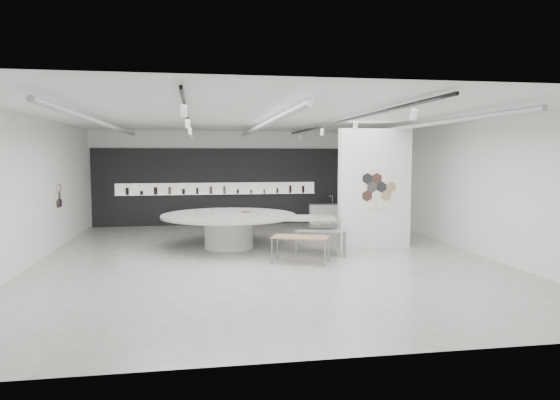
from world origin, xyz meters
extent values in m
cube|color=#AEABA4|center=(0.00, 0.00, -0.01)|extent=(12.00, 14.00, 0.01)
cube|color=silver|center=(0.00, 0.00, 3.80)|extent=(12.00, 14.00, 0.01)
cube|color=white|center=(0.00, 7.00, 1.90)|extent=(12.00, 0.01, 3.80)
cube|color=white|center=(0.00, -7.00, 1.90)|extent=(12.00, 0.01, 3.80)
cube|color=white|center=(6.00, 0.00, 1.90)|extent=(0.01, 14.00, 3.80)
cube|color=white|center=(-6.00, 0.00, 1.90)|extent=(0.01, 14.00, 3.80)
cylinder|color=#939396|center=(-4.20, 0.50, 3.62)|extent=(0.12, 12.00, 0.12)
cylinder|color=#939396|center=(0.00, 0.50, 3.62)|extent=(0.12, 12.00, 0.12)
cylinder|color=#939396|center=(4.20, 0.50, 3.62)|extent=(0.12, 12.00, 0.12)
cube|color=black|center=(-2.00, 0.00, 3.70)|extent=(0.05, 13.00, 0.06)
cylinder|color=white|center=(-2.00, -5.00, 3.52)|extent=(0.11, 0.18, 0.21)
cylinder|color=white|center=(-2.00, -1.70, 3.52)|extent=(0.11, 0.18, 0.21)
cylinder|color=white|center=(-2.00, 1.60, 3.52)|extent=(0.11, 0.18, 0.21)
cylinder|color=white|center=(-2.00, 4.90, 3.52)|extent=(0.11, 0.18, 0.21)
cube|color=black|center=(2.00, 0.00, 3.70)|extent=(0.05, 13.00, 0.06)
cylinder|color=white|center=(2.00, -5.00, 3.52)|extent=(0.11, 0.18, 0.21)
cylinder|color=white|center=(2.00, -1.70, 3.52)|extent=(0.11, 0.18, 0.21)
cylinder|color=white|center=(2.00, 1.60, 3.52)|extent=(0.11, 0.18, 0.21)
cylinder|color=white|center=(2.00, 4.90, 3.52)|extent=(0.11, 0.18, 0.21)
cylinder|color=#412820|center=(-5.97, 2.50, 1.35)|extent=(0.03, 0.28, 0.28)
cylinder|color=black|center=(-5.97, 2.76, 1.35)|extent=(0.03, 0.28, 0.28)
cylinder|color=black|center=(-5.97, 2.63, 1.58)|extent=(0.03, 0.28, 0.28)
cylinder|color=white|center=(-5.97, 2.37, 1.58)|extent=(0.03, 0.28, 0.28)
cylinder|color=white|center=(-5.97, 2.50, 1.81)|extent=(0.03, 0.28, 0.28)
cylinder|color=#A38363|center=(-5.97, 2.76, 1.81)|extent=(0.03, 0.28, 0.28)
cube|color=black|center=(0.00, 6.94, 1.55)|extent=(11.80, 0.10, 3.10)
cube|color=white|center=(-1.00, 6.87, 1.48)|extent=(8.00, 0.06, 0.46)
cube|color=white|center=(-1.00, 6.81, 1.25)|extent=(8.00, 0.18, 0.02)
cylinder|color=black|center=(-4.53, 6.81, 1.41)|extent=(0.13, 0.13, 0.29)
cylinder|color=black|center=(-3.99, 6.81, 1.34)|extent=(0.13, 0.13, 0.15)
cylinder|color=black|center=(-3.44, 6.81, 1.42)|extent=(0.14, 0.14, 0.30)
cylinder|color=brown|center=(-2.90, 6.81, 1.41)|extent=(0.12, 0.12, 0.29)
cylinder|color=black|center=(-2.36, 6.81, 1.37)|extent=(0.12, 0.12, 0.21)
cylinder|color=black|center=(-1.81, 6.81, 1.39)|extent=(0.10, 0.10, 0.25)
cylinder|color=brown|center=(-1.27, 6.81, 1.42)|extent=(0.12, 0.12, 0.30)
cylinder|color=brown|center=(-0.73, 6.81, 1.42)|extent=(0.10, 0.10, 0.31)
cylinder|color=black|center=(-0.19, 6.81, 1.35)|extent=(0.09, 0.09, 0.17)
cylinder|color=brown|center=(0.36, 6.81, 1.35)|extent=(0.10, 0.10, 0.16)
cylinder|color=brown|center=(0.90, 6.81, 1.34)|extent=(0.09, 0.09, 0.15)
cylinder|color=black|center=(1.44, 6.81, 1.37)|extent=(0.09, 0.09, 0.21)
cylinder|color=black|center=(1.99, 6.81, 1.42)|extent=(0.11, 0.11, 0.31)
cylinder|color=black|center=(2.53, 6.81, 1.41)|extent=(0.11, 0.11, 0.29)
cube|color=white|center=(3.50, 1.00, 1.80)|extent=(2.20, 0.35, 3.60)
cylinder|color=white|center=(3.50, 0.81, 1.60)|extent=(0.34, 0.03, 0.34)
cylinder|color=#A38363|center=(3.80, 0.81, 1.60)|extent=(0.34, 0.03, 0.34)
cylinder|color=#412820|center=(3.20, 0.81, 1.60)|extent=(0.34, 0.03, 0.34)
cylinder|color=black|center=(3.65, 0.81, 1.86)|extent=(0.34, 0.03, 0.34)
cylinder|color=black|center=(3.35, 0.81, 1.86)|extent=(0.34, 0.03, 0.34)
cylinder|color=white|center=(3.65, 0.81, 1.34)|extent=(0.34, 0.03, 0.34)
cylinder|color=white|center=(3.35, 0.81, 1.34)|extent=(0.34, 0.03, 0.34)
cylinder|color=#A38363|center=(3.95, 0.81, 1.86)|extent=(0.34, 0.03, 0.34)
cylinder|color=#412820|center=(3.50, 0.81, 2.12)|extent=(0.34, 0.03, 0.34)
cylinder|color=black|center=(3.20, 0.81, 2.12)|extent=(0.34, 0.03, 0.34)
cylinder|color=white|center=(-0.88, 1.61, 0.48)|extent=(1.72, 1.72, 0.96)
cylinder|color=#A5A49C|center=(-0.88, 1.61, 0.99)|extent=(4.76, 4.76, 0.07)
cube|color=#A5A49C|center=(1.22, 0.63, 1.00)|extent=(1.99, 1.45, 0.06)
cube|color=#A38363|center=(-1.99, 1.83, 1.03)|extent=(0.32, 0.25, 0.01)
cube|color=#412820|center=(-0.31, 2.19, 1.03)|extent=(0.32, 0.25, 0.01)
cube|color=#916B4B|center=(0.84, -0.78, 0.67)|extent=(1.63, 1.22, 0.03)
cube|color=slate|center=(0.08, -0.83, 0.33)|extent=(0.05, 0.05, 0.66)
cube|color=slate|center=(0.32, -0.22, 0.33)|extent=(0.05, 0.05, 0.66)
cube|color=slate|center=(1.36, -1.34, 0.33)|extent=(0.05, 0.05, 0.66)
cube|color=slate|center=(1.61, -0.73, 0.33)|extent=(0.05, 0.05, 0.66)
cube|color=slate|center=(1.59, 0.05, 0.71)|extent=(1.54, 1.01, 0.03)
cube|color=slate|center=(0.87, -0.11, 0.35)|extent=(0.05, 0.05, 0.70)
cube|color=slate|center=(1.01, 0.50, 0.35)|extent=(0.05, 0.05, 0.70)
cube|color=slate|center=(2.17, -0.41, 0.35)|extent=(0.05, 0.05, 0.70)
cube|color=slate|center=(2.31, 0.20, 0.35)|extent=(0.05, 0.05, 0.70)
cube|color=white|center=(3.45, 6.51, 0.40)|extent=(1.46, 0.68, 0.80)
cube|color=slate|center=(3.45, 6.51, 0.81)|extent=(1.50, 0.72, 0.03)
cylinder|color=silver|center=(3.73, 6.61, 0.98)|extent=(0.02, 0.02, 0.32)
cylinder|color=silver|center=(3.66, 6.62, 1.13)|extent=(0.14, 0.04, 0.02)
camera|label=1|loc=(-1.80, -13.41, 2.77)|focal=32.00mm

